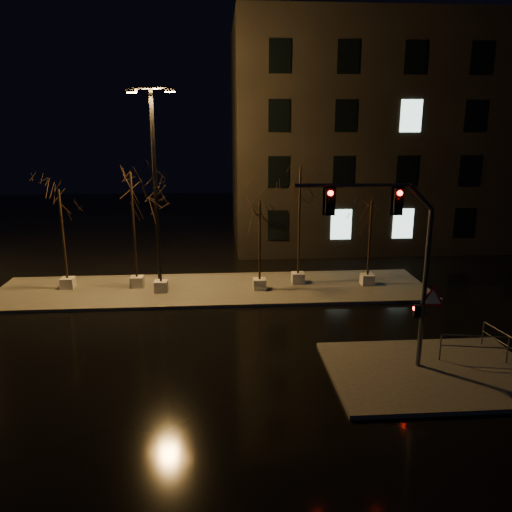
{
  "coord_description": "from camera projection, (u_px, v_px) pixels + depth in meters",
  "views": [
    {
      "loc": [
        0.38,
        -18.44,
        8.22
      ],
      "look_at": [
        1.9,
        2.21,
        2.8
      ],
      "focal_mm": 35.0,
      "sensor_mm": 36.0,
      "label": 1
    }
  ],
  "objects": [
    {
      "name": "building",
      "position": [
        406.0,
        136.0,
        36.31
      ],
      "size": [
        25.0,
        12.0,
        15.0
      ],
      "primitive_type": "cube",
      "color": "black",
      "rests_on": "ground"
    },
    {
      "name": "tree_4",
      "position": [
        300.0,
        194.0,
        25.25
      ],
      "size": [
        1.8,
        1.8,
        6.25
      ],
      "color": "silver",
      "rests_on": "median"
    },
    {
      "name": "tree_3",
      "position": [
        260.0,
        221.0,
        24.53
      ],
      "size": [
        1.8,
        1.8,
        4.63
      ],
      "color": "silver",
      "rests_on": "median"
    },
    {
      "name": "tree_1",
      "position": [
        132.0,
        199.0,
        24.65
      ],
      "size": [
        1.8,
        1.8,
        6.03
      ],
      "color": "silver",
      "rests_on": "median"
    },
    {
      "name": "tree_0",
      "position": [
        61.0,
        212.0,
        24.59
      ],
      "size": [
        1.8,
        1.8,
        5.22
      ],
      "color": "silver",
      "rests_on": "median"
    },
    {
      "name": "median",
      "position": [
        214.0,
        289.0,
        25.62
      ],
      "size": [
        22.0,
        5.0,
        0.15
      ],
      "primitive_type": "cube",
      "color": "#4C4A44",
      "rests_on": "ground"
    },
    {
      "name": "streetlight_main",
      "position": [
        155.0,
        177.0,
        24.07
      ],
      "size": [
        2.4,
        1.04,
        9.81
      ],
      "rotation": [
        0.0,
        0.0,
        -0.32
      ],
      "color": "black",
      "rests_on": "median"
    },
    {
      "name": "sidewalk_corner",
      "position": [
        432.0,
        372.0,
        16.98
      ],
      "size": [
        7.0,
        5.0,
        0.15
      ],
      "primitive_type": "cube",
      "color": "#4C4A44",
      "rests_on": "ground"
    },
    {
      "name": "tree_5",
      "position": [
        371.0,
        220.0,
        25.31
      ],
      "size": [
        1.8,
        1.8,
        4.51
      ],
      "color": "silver",
      "rests_on": "median"
    },
    {
      "name": "guard_rail_b",
      "position": [
        500.0,
        340.0,
        17.96
      ],
      "size": [
        0.32,
        1.94,
        0.93
      ],
      "rotation": [
        0.0,
        0.0,
        1.71
      ],
      "color": "#54565C",
      "rests_on": "sidewalk_corner"
    },
    {
      "name": "guard_rail_a",
      "position": [
        474.0,
        344.0,
        17.45
      ],
      "size": [
        2.28,
        0.47,
        1.0
      ],
      "rotation": [
        0.0,
        0.0,
        -0.19
      ],
      "color": "#54565C",
      "rests_on": "sidewalk_corner"
    },
    {
      "name": "tree_2",
      "position": [
        157.0,
        211.0,
        24.05
      ],
      "size": [
        1.8,
        1.8,
        5.37
      ],
      "color": "silver",
      "rests_on": "median"
    },
    {
      "name": "traffic_signal_mast",
      "position": [
        397.0,
        250.0,
        16.29
      ],
      "size": [
        5.16,
        0.45,
        6.31
      ],
      "rotation": [
        0.0,
        0.0,
        -0.06
      ],
      "color": "#54565C",
      "rests_on": "sidewalk_corner"
    },
    {
      "name": "ground",
      "position": [
        213.0,
        339.0,
        19.85
      ],
      "size": [
        90.0,
        90.0,
        0.0
      ],
      "primitive_type": "plane",
      "color": "black",
      "rests_on": "ground"
    }
  ]
}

